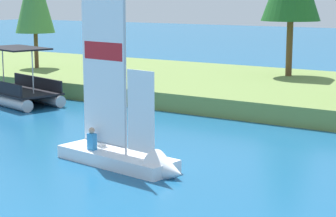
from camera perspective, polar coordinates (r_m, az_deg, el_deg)
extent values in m
cube|color=olive|center=(33.62, 9.66, 1.72)|extent=(80.00, 12.94, 0.89)
cylinder|color=brown|center=(40.49, -12.22, 5.34)|extent=(0.26, 0.26, 2.27)
cylinder|color=brown|center=(36.20, 11.28, 5.52)|extent=(0.37, 0.37, 3.19)
cube|color=white|center=(20.15, -4.83, -4.69)|extent=(4.58, 1.87, 0.42)
cone|color=white|center=(18.68, -0.02, -5.87)|extent=(1.25, 1.32, 1.18)
cylinder|color=#B7B7BC|center=(19.28, -4.03, 3.49)|extent=(0.08, 0.08, 5.42)
cube|color=white|center=(19.99, -6.04, 3.55)|extent=(1.96, 0.28, 4.81)
cube|color=red|center=(19.92, -6.08, 5.37)|extent=(1.77, 0.26, 0.58)
cube|color=white|center=(19.01, -2.56, -0.29)|extent=(1.13, 0.17, 2.60)
cylinder|color=#B7B7BC|center=(20.42, -5.91, -3.25)|extent=(1.96, 0.31, 0.06)
cube|color=#338CCC|center=(20.45, -7.12, -3.10)|extent=(0.30, 0.23, 0.55)
sphere|color=tan|center=(20.36, -7.15, -2.04)|extent=(0.20, 0.20, 0.20)
cube|color=silver|center=(20.95, -6.27, -2.73)|extent=(0.30, 0.23, 0.57)
sphere|color=tan|center=(20.86, -6.29, -1.67)|extent=(0.20, 0.20, 0.20)
cylinder|color=#B2B2B7|center=(32.85, -12.38, 1.16)|extent=(5.06, 1.78, 0.60)
cylinder|color=#B2B2B7|center=(31.96, -15.24, 0.78)|extent=(5.06, 1.78, 0.60)
cube|color=black|center=(32.34, -13.82, 1.59)|extent=(5.30, 3.53, 0.10)
cube|color=black|center=(32.84, -12.13, 2.41)|extent=(4.54, 1.19, 0.60)
cylinder|color=#B2B2B7|center=(30.88, -12.54, 3.32)|extent=(0.06, 0.06, 2.12)
cylinder|color=#B2B2B7|center=(33.52, -15.17, 3.75)|extent=(0.06, 0.06, 2.12)
cube|color=black|center=(32.09, -13.99, 5.49)|extent=(3.86, 2.96, 0.08)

